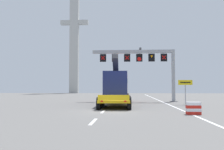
{
  "coord_description": "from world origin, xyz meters",
  "views": [
    {
      "loc": [
        1.53,
        -19.61,
        2.0
      ],
      "look_at": [
        -0.26,
        8.64,
        3.41
      ],
      "focal_mm": 38.12,
      "sensor_mm": 36.0,
      "label": 1
    }
  ],
  "objects": [
    {
      "name": "edge_line_right",
      "position": [
        6.2,
        12.0,
        0.01
      ],
      "size": [
        0.2,
        63.0,
        0.01
      ],
      "primitive_type": "cube",
      "color": "silver",
      "rests_on": "ground"
    },
    {
      "name": "exit_sign_yellow",
      "position": [
        8.08,
        7.59,
        2.12
      ],
      "size": [
        1.57,
        0.15,
        2.77
      ],
      "color": "#9EA0A5",
      "rests_on": "ground"
    },
    {
      "name": "overhead_lane_gantry",
      "position": [
        3.78,
        13.04,
        5.73
      ],
      "size": [
        11.49,
        0.9,
        7.39
      ],
      "color": "#9EA0A5",
      "rests_on": "ground"
    },
    {
      "name": "bridge_pylon_distant",
      "position": [
        -15.55,
        56.08,
        18.91
      ],
      "size": [
        9.0,
        2.0,
        37.04
      ],
      "color": "#B7B7B2",
      "rests_on": "ground"
    },
    {
      "name": "crash_barrier_striped",
      "position": [
        6.31,
        -2.03,
        0.45
      ],
      "size": [
        1.0,
        0.51,
        0.9
      ],
      "color": "red",
      "rests_on": "ground"
    },
    {
      "name": "lane_markings",
      "position": [
        -0.41,
        13.85,
        0.01
      ],
      "size": [
        0.2,
        42.29,
        0.01
      ],
      "color": "silver",
      "rests_on": "ground"
    },
    {
      "name": "heavy_haul_truck_yellow",
      "position": [
        0.31,
        8.52,
        1.99
      ],
      "size": [
        3.1,
        14.08,
        5.3
      ],
      "color": "yellow",
      "rests_on": "ground"
    },
    {
      "name": "ground",
      "position": [
        0.0,
        0.0,
        0.0
      ],
      "size": [
        112.0,
        112.0,
        0.0
      ],
      "primitive_type": "plane",
      "color": "slate"
    }
  ]
}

